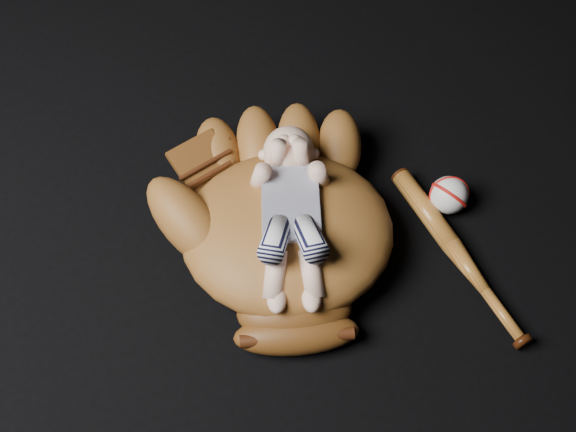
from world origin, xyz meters
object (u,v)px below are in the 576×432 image
(newborn_baby, at_px, (291,216))
(baseball, at_px, (449,195))
(baseball_glove, at_px, (287,225))
(baseball_bat, at_px, (458,254))

(newborn_baby, height_order, baseball, newborn_baby)
(baseball_glove, distance_m, baseball_bat, 0.31)
(baseball_glove, height_order, baseball, baseball_glove)
(newborn_baby, bearing_deg, baseball_glove, 116.93)
(baseball_glove, bearing_deg, baseball, 13.20)
(baseball_glove, relative_size, baseball_bat, 1.33)
(baseball, bearing_deg, newborn_baby, -149.41)
(baseball_bat, bearing_deg, newborn_baby, -171.47)
(newborn_baby, xyz_separation_m, baseball_bat, (0.30, 0.04, -0.11))
(baseball_bat, relative_size, baseball, 5.52)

